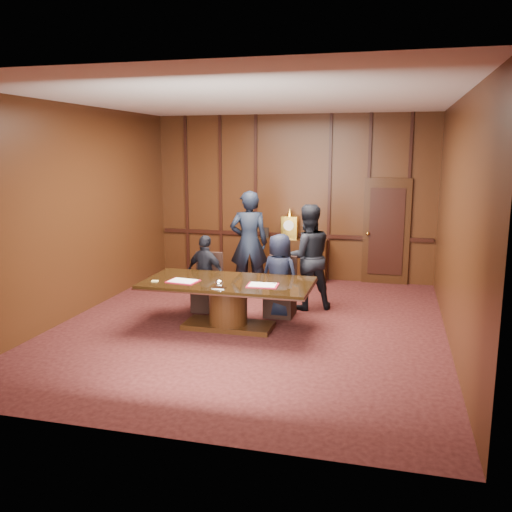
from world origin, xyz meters
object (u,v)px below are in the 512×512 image
(signatory_right, at_px, (280,276))
(witness_right, at_px, (307,257))
(conference_table, at_px, (228,297))
(witness_left, at_px, (249,243))
(signatory_left, at_px, (206,273))
(sideboard, at_px, (289,258))

(signatory_right, distance_m, witness_right, 0.74)
(conference_table, relative_size, witness_right, 1.42)
(signatory_right, distance_m, witness_left, 1.60)
(conference_table, height_order, witness_left, witness_left)
(witness_left, bearing_deg, witness_right, 133.44)
(signatory_right, bearing_deg, conference_table, 69.36)
(conference_table, relative_size, signatory_left, 1.97)
(sideboard, xyz_separation_m, conference_table, (-0.31, -3.42, 0.02))
(conference_table, relative_size, signatory_right, 1.86)
(witness_right, bearing_deg, signatory_right, 33.92)
(conference_table, xyz_separation_m, witness_left, (-0.23, 2.10, 0.49))
(signatory_left, height_order, signatory_right, signatory_right)
(sideboard, relative_size, conference_table, 0.61)
(signatory_right, xyz_separation_m, witness_right, (0.36, 0.60, 0.22))
(signatory_right, xyz_separation_m, witness_left, (-0.88, 1.30, 0.30))
(signatory_left, bearing_deg, signatory_right, -161.33)
(witness_left, distance_m, witness_right, 1.43)
(signatory_left, relative_size, witness_right, 0.72)
(conference_table, bearing_deg, sideboard, 84.84)
(signatory_left, bearing_deg, conference_table, 147.77)
(conference_table, xyz_separation_m, signatory_left, (-0.65, 0.80, 0.16))
(signatory_left, xyz_separation_m, signatory_right, (1.30, 0.00, 0.04))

